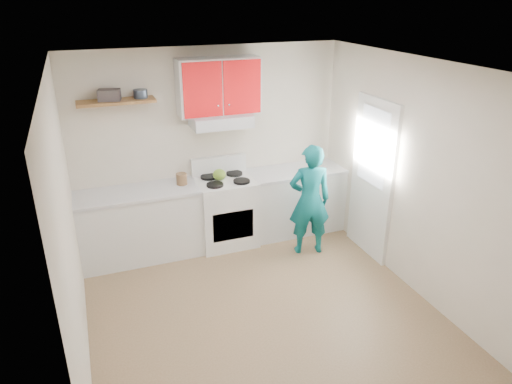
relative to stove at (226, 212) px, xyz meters
name	(u,v)px	position (x,y,z in m)	size (l,w,h in m)	color
floor	(261,308)	(-0.10, -1.57, -0.46)	(3.80, 3.80, 0.00)	brown
ceiling	(262,66)	(-0.10, -1.57, 2.14)	(3.60, 3.80, 0.04)	white
back_wall	(210,146)	(-0.10, 0.32, 0.84)	(3.60, 0.04, 2.60)	beige
front_wall	(368,313)	(-0.10, -3.47, 0.84)	(3.60, 0.04, 2.60)	beige
left_wall	(68,230)	(-1.90, -1.57, 0.84)	(0.04, 3.80, 2.60)	beige
right_wall	(412,177)	(1.70, -1.57, 0.84)	(0.04, 3.80, 2.60)	beige
door	(372,179)	(1.68, -0.88, 0.56)	(0.05, 0.85, 2.05)	white
door_glass	(373,147)	(1.65, -0.88, 0.99)	(0.01, 0.55, 0.95)	white
counter_left	(140,225)	(-1.14, 0.02, -0.01)	(1.52, 0.60, 0.90)	silver
counter_right	(295,201)	(1.04, 0.02, -0.01)	(1.32, 0.60, 0.90)	silver
stove	(226,212)	(0.00, 0.00, 0.00)	(0.76, 0.65, 0.92)	white
range_hood	(221,121)	(0.00, 0.10, 1.24)	(0.76, 0.44, 0.15)	silver
upper_cabinets	(219,86)	(0.00, 0.16, 1.66)	(1.02, 0.33, 0.70)	red
shelf	(116,102)	(-1.25, 0.18, 1.56)	(0.90, 0.30, 0.04)	brown
books	(109,95)	(-1.32, 0.18, 1.64)	(0.25, 0.18, 0.13)	#40383A
tin	(140,94)	(-0.96, 0.19, 1.63)	(0.17, 0.17, 0.10)	#333D4C
kettle	(219,175)	(-0.06, 0.04, 0.53)	(0.17, 0.17, 0.15)	olive
crock	(182,180)	(-0.56, 0.05, 0.52)	(0.14, 0.14, 0.17)	brown
cutting_board	(282,175)	(0.79, -0.06, 0.45)	(0.29, 0.22, 0.02)	olive
silicone_mat	(313,169)	(1.31, 0.02, 0.44)	(0.33, 0.27, 0.01)	red
person	(310,200)	(0.94, -0.62, 0.28)	(0.54, 0.36, 1.49)	#0B6165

